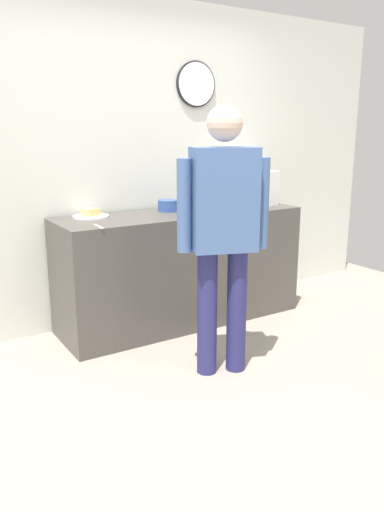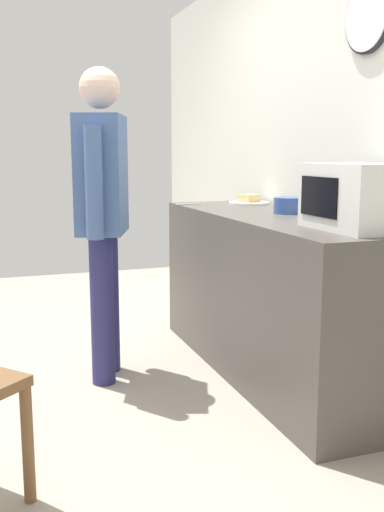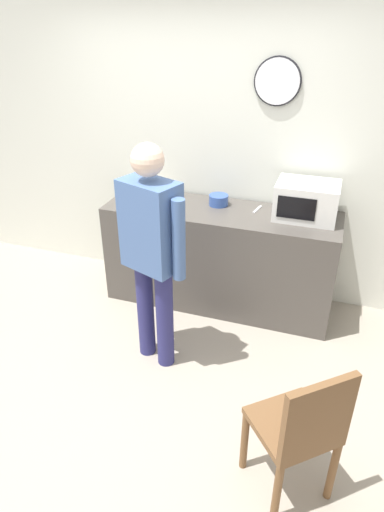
# 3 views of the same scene
# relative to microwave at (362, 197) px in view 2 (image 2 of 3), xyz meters

# --- Properties ---
(ground_plane) EXTENTS (6.00, 6.00, 0.00)m
(ground_plane) POSITION_rel_microwave_xyz_m (-0.99, -1.30, -1.08)
(ground_plane) COLOR #9E9384
(back_wall) EXTENTS (5.40, 0.13, 2.60)m
(back_wall) POSITION_rel_microwave_xyz_m (-0.99, 0.30, 0.23)
(back_wall) COLOR silver
(back_wall) RESTS_ON ground_plane
(kitchen_counter) EXTENTS (2.04, 0.62, 0.93)m
(kitchen_counter) POSITION_rel_microwave_xyz_m (-0.70, -0.08, -0.61)
(kitchen_counter) COLOR #4C4742
(kitchen_counter) RESTS_ON ground_plane
(microwave) EXTENTS (0.50, 0.39, 0.30)m
(microwave) POSITION_rel_microwave_xyz_m (0.00, 0.00, 0.00)
(microwave) COLOR silver
(microwave) RESTS_ON kitchen_counter
(sandwich_plate) EXTENTS (0.28, 0.28, 0.07)m
(sandwich_plate) POSITION_rel_microwave_xyz_m (-1.40, 0.08, -0.13)
(sandwich_plate) COLOR white
(sandwich_plate) RESTS_ON kitchen_counter
(salad_bowl) EXTENTS (0.17, 0.17, 0.09)m
(salad_bowl) POSITION_rel_microwave_xyz_m (-0.75, 0.03, -0.10)
(salad_bowl) COLOR #33519E
(salad_bowl) RESTS_ON kitchen_counter
(fork_utensil) EXTENTS (0.03, 0.17, 0.01)m
(fork_utensil) POSITION_rel_microwave_xyz_m (-1.50, -0.32, -0.15)
(fork_utensil) COLOR silver
(fork_utensil) RESTS_ON kitchen_counter
(spoon_utensil) EXTENTS (0.05, 0.17, 0.01)m
(spoon_utensil) POSITION_rel_microwave_xyz_m (-0.40, 0.04, -0.15)
(spoon_utensil) COLOR silver
(spoon_utensil) RESTS_ON kitchen_counter
(person_standing) EXTENTS (0.56, 0.36, 1.72)m
(person_standing) POSITION_rel_microwave_xyz_m (-0.95, -1.01, -0.07)
(person_standing) COLOR navy
(person_standing) RESTS_ON ground_plane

